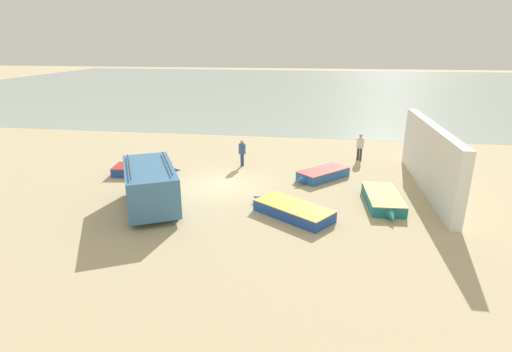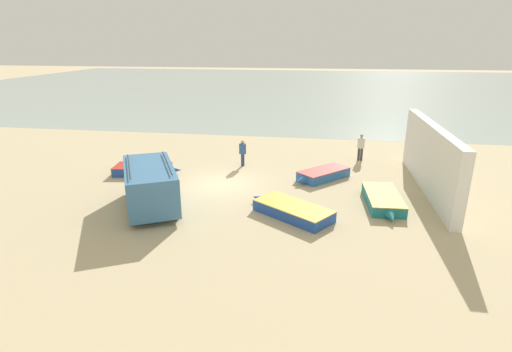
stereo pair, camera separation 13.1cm
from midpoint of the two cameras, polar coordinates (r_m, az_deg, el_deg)
ground_plane at (r=22.30m, az=-5.15°, el=-1.23°), size 200.00×200.00×0.00m
sea_water at (r=72.91m, az=4.70°, el=12.71°), size 120.00×80.00×0.01m
harbor_wall at (r=22.90m, az=23.37°, el=2.41°), size 0.50×10.46×3.49m
parked_van at (r=19.42m, az=-15.08°, el=-1.26°), size 4.13×5.26×2.22m
fishing_rowboat_0 at (r=24.85m, az=-15.86°, el=0.87°), size 4.07×2.04×0.53m
fishing_rowboat_1 at (r=18.35m, az=4.89°, el=-4.84°), size 4.19×3.40×0.53m
fishing_rowboat_2 at (r=23.34m, az=9.21°, el=0.24°), size 3.27×3.37×0.55m
fishing_rowboat_3 at (r=20.36m, az=17.53°, el=-3.24°), size 1.72×4.24×0.53m
fisherman_0 at (r=25.26m, az=-2.15°, el=3.62°), size 0.44×0.44×1.68m
fisherman_1 at (r=27.36m, az=14.52°, el=4.35°), size 0.47×0.47×1.78m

